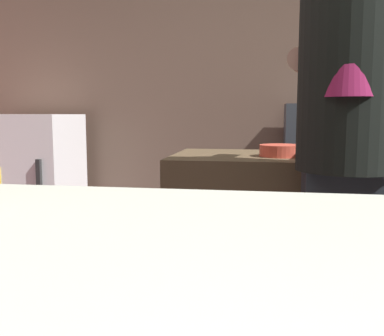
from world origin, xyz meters
name	(u,v)px	position (x,y,z in m)	size (l,w,h in m)	color
wall_back	(306,80)	(0.00, 2.20, 1.35)	(5.20, 0.10, 2.70)	brown
back_shelf	(353,189)	(0.32, 1.92, 0.58)	(0.95, 0.36, 1.17)	#32383F
mini_fridge	(30,188)	(-2.01, 1.75, 0.55)	(0.68, 0.58, 1.10)	white
bartender	(347,145)	(-0.01, 0.30, 1.00)	(0.47, 0.54, 1.72)	#252B31
mixing_bowl	(281,151)	(-0.22, 0.70, 0.94)	(0.18, 0.18, 0.05)	#C94937
bottle_vinegar	(373,93)	(0.42, 1.94, 1.24)	(0.06, 0.06, 0.19)	red
bottle_soy	(357,88)	(0.31, 1.86, 1.27)	(0.06, 0.06, 0.26)	#537C29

